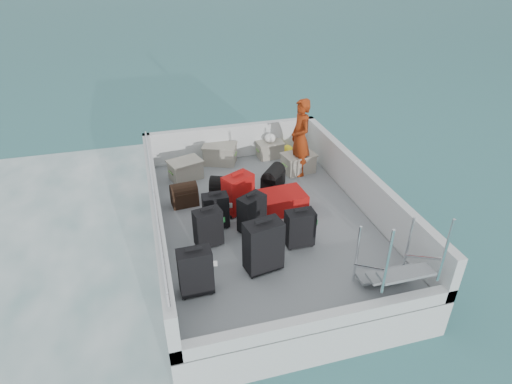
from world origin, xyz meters
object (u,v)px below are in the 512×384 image
at_px(suitcase_8, 280,202).
at_px(suitcase_0, 196,272).
at_px(crate_0, 186,170).
at_px(suitcase_6, 300,229).
at_px(suitcase_1, 208,228).
at_px(suitcase_5, 238,194).
at_px(suitcase_2, 216,211).
at_px(suitcase_3, 263,247).
at_px(crate_3, 298,163).
at_px(passenger, 300,138).
at_px(crate_1, 220,154).
at_px(crate_2, 270,150).
at_px(suitcase_4, 252,214).

bearing_deg(suitcase_8, suitcase_0, 129.71).
relative_size(suitcase_8, crate_0, 1.43).
height_order(suitcase_6, suitcase_8, suitcase_6).
xyz_separation_m(suitcase_1, suitcase_5, (0.65, 0.81, 0.03)).
bearing_deg(suitcase_2, suitcase_0, -109.84).
height_order(suitcase_0, crate_0, suitcase_0).
xyz_separation_m(suitcase_3, suitcase_5, (0.01, 1.55, -0.05)).
distance_m(suitcase_5, crate_0, 1.58).
relative_size(crate_3, passenger, 0.39).
xyz_separation_m(suitcase_0, suitcase_1, (0.33, 0.96, -0.03)).
height_order(suitcase_5, passenger, passenger).
distance_m(suitcase_1, suitcase_6, 1.36).
bearing_deg(crate_3, suitcase_1, -138.38).
distance_m(suitcase_2, crate_3, 2.41).
distance_m(suitcase_1, crate_0, 2.21).
bearing_deg(crate_0, crate_1, 32.00).
bearing_deg(suitcase_0, suitcase_2, 68.12).
bearing_deg(crate_2, suitcase_8, -102.12).
xyz_separation_m(suitcase_2, crate_3, (1.93, 1.44, -0.11)).
bearing_deg(suitcase_3, suitcase_0, -178.05).
bearing_deg(suitcase_6, suitcase_0, -160.30).
relative_size(suitcase_5, crate_3, 1.15).
relative_size(suitcase_2, crate_3, 0.99).
distance_m(suitcase_1, crate_1, 2.78).
xyz_separation_m(suitcase_0, crate_3, (2.46, 2.85, -0.16)).
bearing_deg(passenger, crate_3, 164.98).
distance_m(suitcase_0, crate_3, 3.77).
height_order(suitcase_1, suitcase_8, suitcase_1).
xyz_separation_m(suitcase_2, suitcase_3, (0.44, -1.19, 0.10)).
distance_m(suitcase_2, suitcase_5, 0.58).
bearing_deg(suitcase_0, passenger, 47.34).
relative_size(suitcase_1, crate_2, 1.19).
height_order(crate_0, crate_3, crate_3).
bearing_deg(suitcase_1, suitcase_0, -120.31).
relative_size(suitcase_0, crate_1, 1.07).
height_order(suitcase_5, crate_1, suitcase_5).
bearing_deg(suitcase_6, suitcase_8, 87.78).
height_order(suitcase_4, passenger, passenger).
bearing_deg(suitcase_4, crate_1, 60.34).
relative_size(suitcase_5, crate_2, 1.31).
bearing_deg(passenger, suitcase_5, -56.44).
bearing_deg(suitcase_8, crate_3, -36.20).
height_order(suitcase_6, crate_1, suitcase_6).
height_order(suitcase_8, passenger, passenger).
height_order(crate_0, crate_2, crate_0).
xyz_separation_m(suitcase_6, suitcase_8, (0.03, 1.00, -0.13)).
relative_size(suitcase_0, crate_2, 1.30).
height_order(suitcase_0, suitcase_1, suitcase_0).
relative_size(suitcase_0, suitcase_5, 0.99).
bearing_deg(crate_0, suitcase_2, -81.50).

